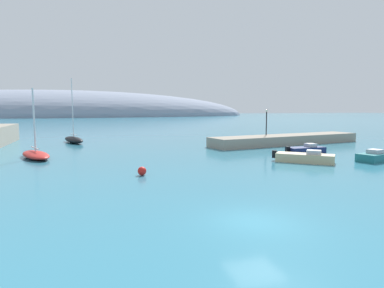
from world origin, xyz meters
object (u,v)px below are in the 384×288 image
(motorboat_teal_outer, at_px, (379,156))
(harbor_lamp_post, at_px, (266,119))
(sailboat_black_near_shore, at_px, (74,139))
(sailboat_red_mid_mooring, at_px, (36,154))
(motorboat_navy_alongside_breakwater, at_px, (306,150))
(motorboat_sand_foreground, at_px, (305,158))
(mooring_buoy_red, at_px, (142,171))

(motorboat_teal_outer, height_order, harbor_lamp_post, harbor_lamp_post)
(harbor_lamp_post, bearing_deg, sailboat_black_near_shore, 158.61)
(sailboat_red_mid_mooring, height_order, motorboat_navy_alongside_breakwater, sailboat_red_mid_mooring)
(motorboat_sand_foreground, xyz_separation_m, mooring_buoy_red, (-16.40, -1.66, -0.12))
(sailboat_black_near_shore, relative_size, motorboat_teal_outer, 1.64)
(motorboat_teal_outer, bearing_deg, motorboat_navy_alongside_breakwater, -78.29)
(sailboat_black_near_shore, height_order, harbor_lamp_post, sailboat_black_near_shore)
(sailboat_red_mid_mooring, xyz_separation_m, mooring_buoy_red, (9.46, -12.44, -0.09))
(mooring_buoy_red, height_order, harbor_lamp_post, harbor_lamp_post)
(mooring_buoy_red, relative_size, harbor_lamp_post, 0.18)
(sailboat_black_near_shore, relative_size, sailboat_red_mid_mooring, 1.33)
(sailboat_red_mid_mooring, height_order, mooring_buoy_red, sailboat_red_mid_mooring)
(motorboat_sand_foreground, height_order, harbor_lamp_post, harbor_lamp_post)
(sailboat_black_near_shore, xyz_separation_m, harbor_lamp_post, (27.26, -10.68, 3.19))
(mooring_buoy_red, distance_m, harbor_lamp_post, 27.48)
(sailboat_red_mid_mooring, distance_m, motorboat_teal_outer, 35.87)
(motorboat_sand_foreground, xyz_separation_m, motorboat_navy_alongside_breakwater, (4.19, 5.67, -0.05))
(sailboat_black_near_shore, distance_m, sailboat_red_mid_mooring, 15.95)
(sailboat_black_near_shore, distance_m, motorboat_sand_foreground, 34.79)
(sailboat_black_near_shore, xyz_separation_m, sailboat_red_mid_mooring, (-3.21, -15.62, -0.11))
(motorboat_teal_outer, bearing_deg, sailboat_black_near_shore, -58.68)
(harbor_lamp_post, bearing_deg, mooring_buoy_red, -140.39)
(sailboat_black_near_shore, height_order, mooring_buoy_red, sailboat_black_near_shore)
(motorboat_teal_outer, xyz_separation_m, mooring_buoy_red, (-24.32, -0.39, -0.10))
(sailboat_red_mid_mooring, relative_size, mooring_buoy_red, 10.65)
(sailboat_red_mid_mooring, height_order, harbor_lamp_post, sailboat_red_mid_mooring)
(sailboat_red_mid_mooring, bearing_deg, motorboat_sand_foreground, 47.01)
(sailboat_black_near_shore, bearing_deg, motorboat_sand_foreground, -159.06)
(motorboat_navy_alongside_breakwater, xyz_separation_m, motorboat_teal_outer, (3.72, -6.94, 0.03))
(motorboat_sand_foreground, bearing_deg, harbor_lamp_post, 115.20)
(mooring_buoy_red, bearing_deg, sailboat_red_mid_mooring, 127.26)
(sailboat_black_near_shore, height_order, motorboat_sand_foreground, sailboat_black_near_shore)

